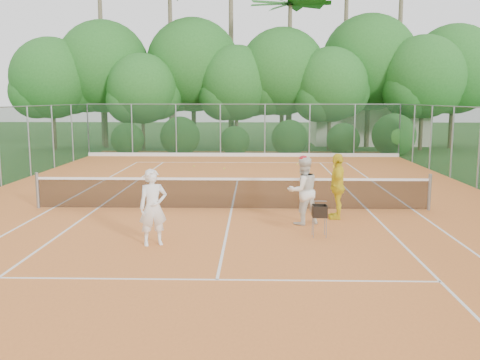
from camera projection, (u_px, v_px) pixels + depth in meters
The scene contains 14 objects.
ground at pixel (232, 210), 16.23m from camera, with size 120.00×120.00×0.00m, color #214C1B.
clay_court at pixel (232, 209), 16.23m from camera, with size 18.00×36.00×0.02m, color orange.
club_building at pixel (367, 124), 39.48m from camera, with size 8.00×5.00×3.00m, color beige.
tennis_net at pixel (232, 192), 16.15m from camera, with size 11.97×0.10×1.10m.
player_white at pixel (153, 207), 12.15m from camera, with size 0.64×0.42×1.75m, color white.
player_center_grp at pixel (303, 190), 14.17m from camera, with size 1.08×0.99×1.84m.
player_yellow at pixel (337, 186), 14.84m from camera, with size 1.07×0.45×1.83m, color yellow.
ball_hopper at pixel (320, 212), 12.93m from camera, with size 0.34×0.34×0.77m.
stray_ball_a at pixel (224, 168), 25.42m from camera, with size 0.07×0.07×0.07m, color #CCEA36.
stray_ball_b at pixel (194, 166), 26.28m from camera, with size 0.07×0.07×0.07m, color #BCCD2F.
stray_ball_c at pixel (297, 164), 27.03m from camera, with size 0.07×0.07×0.07m, color yellow.
court_markings at pixel (232, 209), 16.23m from camera, with size 11.03×23.83×0.01m.
fence_back at pixel (243, 130), 30.82m from camera, with size 18.07×0.07×3.00m.
tropical_treeline at pixel (266, 71), 35.40m from camera, with size 32.10×8.49×15.03m.
Camera 1 is at (0.68, -15.90, 3.35)m, focal length 40.00 mm.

